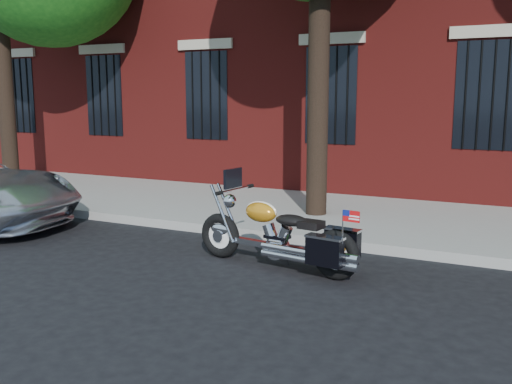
% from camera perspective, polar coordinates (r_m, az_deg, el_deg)
% --- Properties ---
extents(ground, '(120.00, 120.00, 0.00)m').
position_cam_1_polar(ground, '(7.77, -4.95, -6.84)').
color(ground, black).
rests_on(ground, ground).
extents(curb, '(40.00, 0.16, 0.15)m').
position_cam_1_polar(curb, '(8.92, -0.39, -4.15)').
color(curb, gray).
rests_on(curb, ground).
extents(sidewalk, '(40.00, 3.60, 0.15)m').
position_cam_1_polar(sidewalk, '(10.60, 4.14, -1.98)').
color(sidewalk, gray).
rests_on(sidewalk, ground).
extents(motorcycle, '(2.41, 0.90, 1.24)m').
position_cam_1_polar(motorcycle, '(7.24, 2.65, -4.59)').
color(motorcycle, black).
rests_on(motorcycle, ground).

